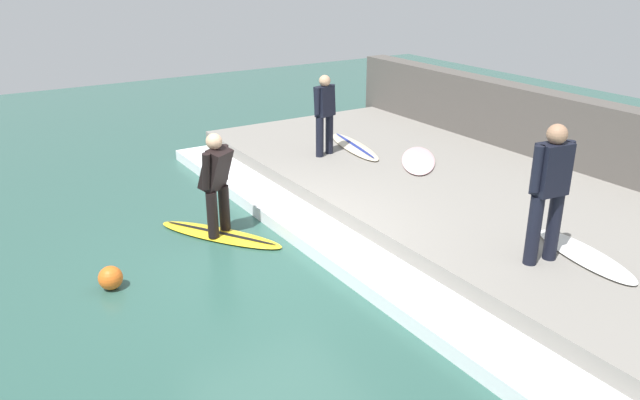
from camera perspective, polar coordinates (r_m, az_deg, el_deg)
ground_plane at (r=8.74m, az=-4.05°, el=-5.20°), size 28.00×28.00×0.00m
concrete_ledge at (r=10.52m, az=12.27°, el=0.32°), size 4.40×10.55×0.42m
back_wall at (r=12.12m, az=20.93°, el=5.18°), size 0.50×11.08×1.62m
wave_foam_crest at (r=9.05m, az=0.26°, el=-3.48°), size 0.78×10.03×0.20m
surfboard_riding at (r=9.44m, az=-9.14°, el=-3.14°), size 1.51×2.02×0.07m
surfer_riding at (r=9.11m, az=-9.46°, el=1.90°), size 0.55×0.55×1.53m
surfer_waiting_near at (r=11.53m, az=0.43°, el=8.15°), size 0.49×0.33×1.50m
surfboard_waiting_near at (r=12.18m, az=3.14°, el=4.91°), size 0.83×2.03×0.07m
surfer_waiting_far at (r=7.77m, az=20.26°, el=1.15°), size 0.58×0.29×1.72m
surfboard_waiting_far at (r=8.42m, az=23.06°, el=-4.65°), size 0.83×1.70×0.06m
surfboard_spare at (r=11.48m, az=8.98°, el=3.63°), size 1.55×1.68×0.06m
marker_buoy at (r=8.29m, az=-18.61°, el=-6.76°), size 0.30×0.30×0.30m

